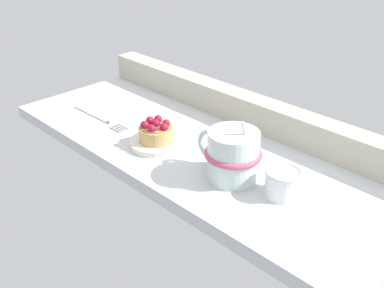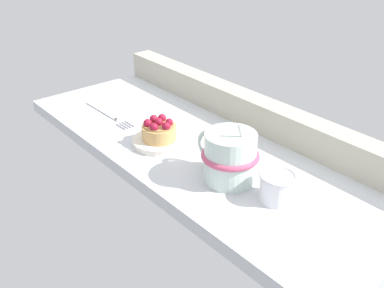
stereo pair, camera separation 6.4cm
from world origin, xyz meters
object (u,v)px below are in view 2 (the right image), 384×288
object	(u,v)px
dessert_plate	(160,141)
raspberry_tart	(159,130)
coffee_mug	(229,157)
dessert_fork	(108,114)
sugar_bowl	(277,186)

from	to	relation	value
dessert_plate	raspberry_tart	xyz separation A→B (cm)	(-0.00, -0.02, 2.48)
raspberry_tart	dessert_plate	bearing A→B (deg)	88.10
raspberry_tart	coffee_mug	world-z (taller)	coffee_mug
dessert_plate	coffee_mug	xyz separation A→B (cm)	(17.96, 1.48, 3.93)
coffee_mug	dessert_fork	xyz separation A→B (cm)	(-35.97, -2.38, -4.16)
dessert_fork	sugar_bowl	size ratio (longest dim) A/B	2.93
coffee_mug	dessert_fork	world-z (taller)	coffee_mug
raspberry_tart	dessert_fork	size ratio (longest dim) A/B	0.38
raspberry_tart	sugar_bowl	bearing A→B (deg)	6.69
raspberry_tart	coffee_mug	size ratio (longest dim) A/B	0.52
dessert_plate	coffee_mug	distance (cm)	18.45
raspberry_tart	dessert_fork	distance (cm)	18.23
coffee_mug	sugar_bowl	world-z (taller)	coffee_mug
dessert_plate	raspberry_tart	bearing A→B (deg)	-91.90
dessert_fork	sugar_bowl	world-z (taller)	sugar_bowl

